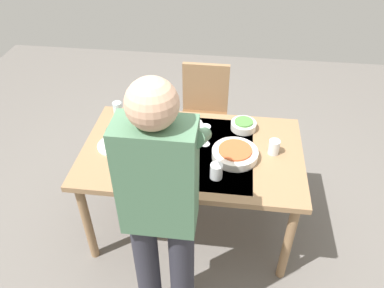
{
  "coord_description": "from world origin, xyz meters",
  "views": [
    {
      "loc": [
        -0.24,
        1.95,
        2.39
      ],
      "look_at": [
        0.0,
        0.0,
        0.81
      ],
      "focal_mm": 35.69,
      "sensor_mm": 36.0,
      "label": 1
    }
  ],
  "objects": [
    {
      "name": "wine_bottle",
      "position": [
        0.26,
        0.01,
        0.87
      ],
      "size": [
        0.07,
        0.07,
        0.3
      ],
      "color": "black",
      "rests_on": "dining_table"
    },
    {
      "name": "table_fork",
      "position": [
        0.07,
        0.18,
        0.76
      ],
      "size": [
        0.03,
        0.18,
        0.0
      ],
      "primitive_type": "cube",
      "rotation": [
        0.0,
        0.0,
        -0.1
      ],
      "color": "silver",
      "rests_on": "dining_table"
    },
    {
      "name": "serving_bowl_pasta",
      "position": [
        -0.29,
        0.04,
        0.79
      ],
      "size": [
        0.3,
        0.3,
        0.07
      ],
      "color": "white",
      "rests_on": "dining_table"
    },
    {
      "name": "dining_table",
      "position": [
        0.0,
        0.0,
        0.68
      ],
      "size": [
        1.47,
        0.89,
        0.76
      ],
      "color": "#93704C",
      "rests_on": "ground_plane"
    },
    {
      "name": "chair_near",
      "position": [
        -0.01,
        -0.83,
        0.53
      ],
      "size": [
        0.4,
        0.4,
        0.91
      ],
      "color": "brown",
      "rests_on": "ground_plane"
    },
    {
      "name": "side_bowl_salad",
      "position": [
        -0.34,
        -0.28,
        0.79
      ],
      "size": [
        0.18,
        0.18,
        0.07
      ],
      "color": "white",
      "rests_on": "dining_table"
    },
    {
      "name": "dinner_plate_far",
      "position": [
        0.07,
        -0.27,
        0.76
      ],
      "size": [
        0.23,
        0.23,
        0.01
      ],
      "primitive_type": "cylinder",
      "color": "white",
      "rests_on": "dining_table"
    },
    {
      "name": "water_cup_near_left",
      "position": [
        0.61,
        -0.36,
        0.8
      ],
      "size": [
        0.07,
        0.07,
        0.1
      ],
      "primitive_type": "cylinder",
      "color": "silver",
      "rests_on": "dining_table"
    },
    {
      "name": "wine_glass_left",
      "position": [
        -0.08,
        -0.07,
        0.86
      ],
      "size": [
        0.07,
        0.07,
        0.15
      ],
      "color": "white",
      "rests_on": "dining_table"
    },
    {
      "name": "ground_plane",
      "position": [
        0.0,
        0.0,
        0.0
      ],
      "size": [
        6.0,
        6.0,
        0.0
      ],
      "primitive_type": "plane",
      "color": "#66605B"
    },
    {
      "name": "water_cup_far_left",
      "position": [
        -0.54,
        -0.03,
        0.81
      ],
      "size": [
        0.07,
        0.07,
        0.1
      ],
      "primitive_type": "cylinder",
      "color": "silver",
      "rests_on": "dining_table"
    },
    {
      "name": "table_knife",
      "position": [
        0.36,
        -0.17,
        0.76
      ],
      "size": [
        0.04,
        0.2,
        0.0
      ],
      "primitive_type": "cube",
      "rotation": [
        0.0,
        0.0,
        -0.11
      ],
      "color": "silver",
      "rests_on": "dining_table"
    },
    {
      "name": "dinner_plate_near",
      "position": [
        0.53,
        0.02,
        0.76
      ],
      "size": [
        0.23,
        0.23,
        0.01
      ],
      "primitive_type": "cylinder",
      "color": "white",
      "rests_on": "dining_table"
    },
    {
      "name": "water_cup_near_right",
      "position": [
        -0.18,
        0.24,
        0.81
      ],
      "size": [
        0.08,
        0.08,
        0.1
      ],
      "primitive_type": "cylinder",
      "color": "silver",
      "rests_on": "dining_table"
    },
    {
      "name": "person_server",
      "position": [
        0.07,
        0.71,
        0.96
      ],
      "size": [
        0.42,
        0.61,
        1.69
      ],
      "color": "#2D2D38",
      "rests_on": "ground_plane"
    }
  ]
}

